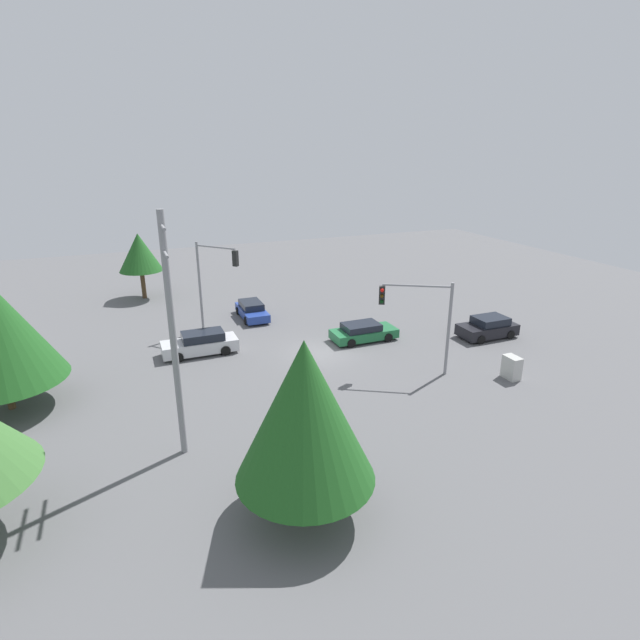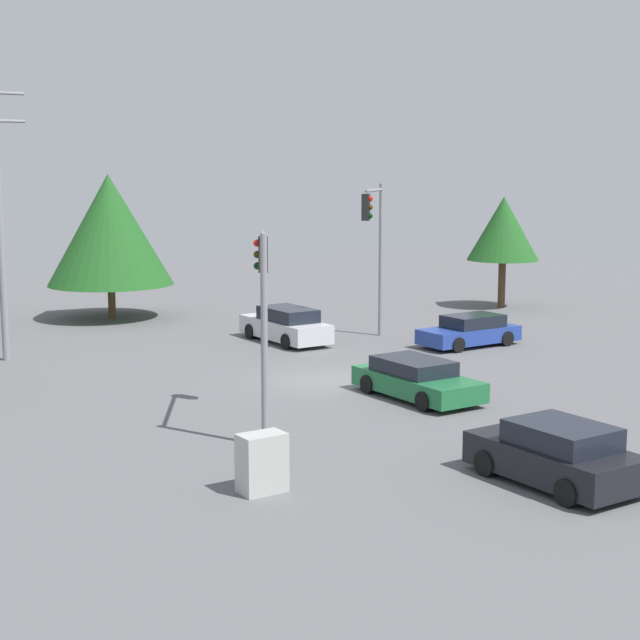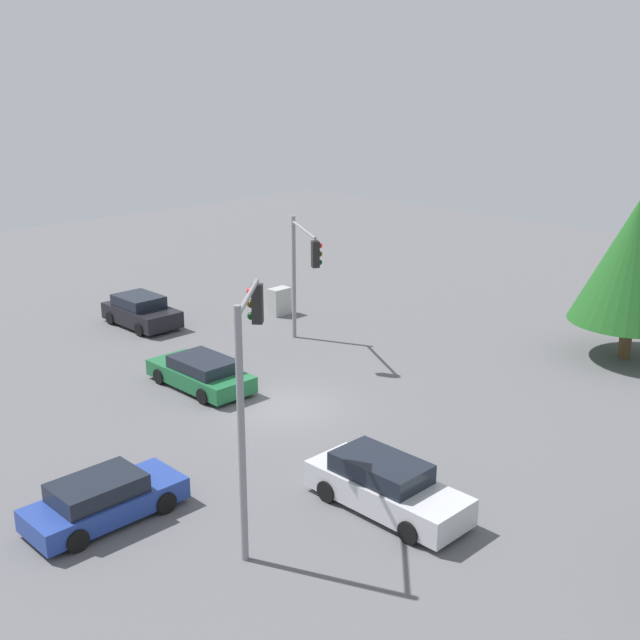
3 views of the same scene
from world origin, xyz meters
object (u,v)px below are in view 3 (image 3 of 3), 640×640
sedan_blue (104,500)px  traffic_signal_cross (303,263)px  traffic_signal_main (247,373)px  sedan_dark (141,312)px  electrical_cabinet (279,301)px  sedan_green (201,373)px  sedan_silver (385,486)px

sedan_blue → traffic_signal_cross: (13.43, 6.42, 3.23)m
traffic_signal_cross → traffic_signal_main: bearing=-18.8°
sedan_dark → traffic_signal_main: (-7.83, -17.45, 3.73)m
sedan_dark → traffic_signal_main: size_ratio=0.62×
traffic_signal_main → traffic_signal_cross: bearing=-0.7°
electrical_cabinet → sedan_green: bearing=-149.1°
sedan_dark → traffic_signal_cross: size_ratio=0.73×
sedan_dark → traffic_signal_cross: (3.15, -7.84, 3.14)m
traffic_signal_main → traffic_signal_cross: size_ratio=1.18×
sedan_dark → traffic_signal_main: bearing=65.8°
sedan_green → sedan_silver: size_ratio=0.95×
sedan_green → sedan_blue: size_ratio=1.06×
sedan_silver → traffic_signal_main: 5.27m
sedan_dark → traffic_signal_main: 19.48m
sedan_dark → sedan_silver: 19.69m
sedan_silver → electrical_cabinet: 19.04m
sedan_dark → sedan_silver: size_ratio=0.86×
sedan_dark → electrical_cabinet: size_ratio=3.02×
sedan_silver → traffic_signal_main: traffic_signal_main is taller
traffic_signal_cross → sedan_blue: bearing=-34.5°
sedan_blue → electrical_cabinet: (16.18, 11.04, 0.06)m
sedan_green → sedan_blue: 9.58m
sedan_dark → sedan_blue: bearing=54.2°
traffic_signal_main → sedan_green: bearing=18.7°
sedan_green → sedan_blue: bearing=-142.1°
sedan_dark → traffic_signal_cross: traffic_signal_cross is taller
electrical_cabinet → sedan_silver: bearing=-123.1°
traffic_signal_cross → sedan_dark: bearing=-128.1°
sedan_green → sedan_silver: sedan_silver is taller
sedan_green → electrical_cabinet: (8.62, 5.16, 0.07)m
traffic_signal_main → electrical_cabinet: (13.73, 14.23, -3.75)m
sedan_dark → electrical_cabinet: bearing=151.4°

